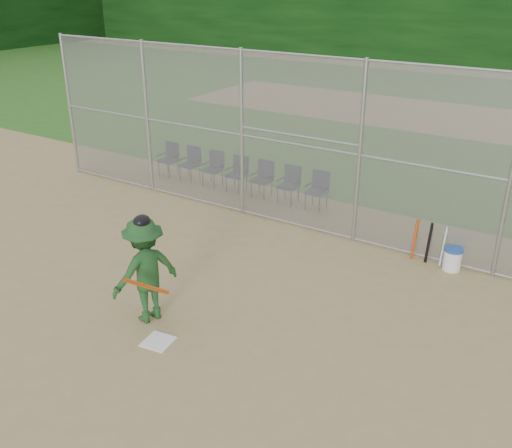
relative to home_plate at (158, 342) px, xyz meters
The scene contains 15 objects.
ground 0.31m from the home_plate, 68.42° to the left, with size 100.00×100.00×0.00m, color tan.
grass_strip 18.29m from the home_plate, 89.64° to the left, with size 100.00×100.00×0.00m, color #295D1B.
dirt_patch_far 18.29m from the home_plate, 89.64° to the left, with size 24.00×24.00×0.00m, color tan.
backstop_fence 5.68m from the home_plate, 88.75° to the left, with size 16.09×0.09×4.00m.
home_plate is the anchor object (origin of this frame).
batter_at_plate 1.22m from the home_plate, 142.75° to the left, with size 1.10×1.44×1.97m.
water_cooler 6.10m from the home_plate, 56.68° to the left, with size 0.38×0.38×0.48m.
spare_bats 5.94m from the home_plate, 61.66° to the left, with size 0.66×0.27×0.85m.
chair_0 8.44m from the home_plate, 129.41° to the left, with size 0.54×0.52×0.96m, color #10193A, non-canonical shape.
chair_1 7.95m from the home_plate, 124.86° to the left, with size 0.54×0.52×0.96m, color #10193A, non-canonical shape.
chair_2 7.51m from the home_plate, 119.73° to the left, with size 0.54×0.52×0.96m, color #10193A, non-canonical shape.
chair_3 7.14m from the home_plate, 114.03° to the left, with size 0.54×0.52×0.96m, color #10193A, non-canonical shape.
chair_4 6.85m from the home_plate, 107.77° to the left, with size 0.54×0.52×0.96m, color #10193A, non-canonical shape.
chair_5 6.65m from the home_plate, 101.04° to the left, with size 0.54×0.52×0.96m, color #10193A, non-canonical shape.
chair_6 6.54m from the home_plate, 94.00° to the left, with size 0.54×0.52×0.96m, color #10193A, non-canonical shape.
Camera 1 is at (5.40, -5.94, 5.55)m, focal length 40.00 mm.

